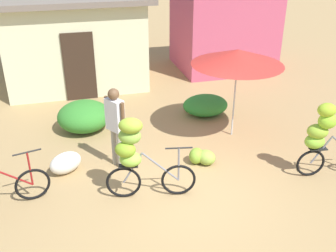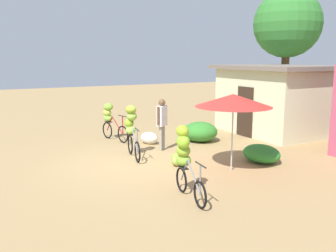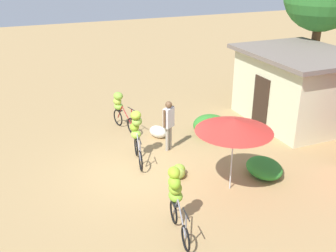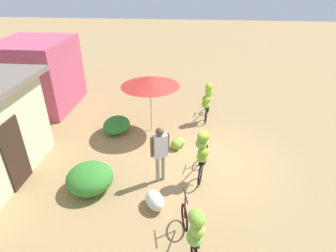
{
  "view_description": "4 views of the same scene",
  "coord_description": "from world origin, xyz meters",
  "px_view_note": "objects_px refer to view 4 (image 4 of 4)",
  "views": [
    {
      "loc": [
        -1.85,
        -5.92,
        4.56
      ],
      "look_at": [
        0.1,
        1.37,
        0.79
      ],
      "focal_mm": 42.01,
      "sensor_mm": 36.0,
      "label": 1
    },
    {
      "loc": [
        9.87,
        -4.28,
        3.14
      ],
      "look_at": [
        0.09,
        0.97,
        1.07
      ],
      "focal_mm": 39.26,
      "sensor_mm": 36.0,
      "label": 2
    },
    {
      "loc": [
        10.18,
        -3.31,
        6.18
      ],
      "look_at": [
        -0.21,
        0.98,
        1.28
      ],
      "focal_mm": 42.1,
      "sensor_mm": 36.0,
      "label": 3
    },
    {
      "loc": [
        -7.46,
        0.52,
        5.44
      ],
      "look_at": [
        0.82,
        1.29,
        0.81
      ],
      "focal_mm": 29.92,
      "sensor_mm": 36.0,
      "label": 4
    }
  ],
  "objects_px": {
    "market_umbrella": "(150,81)",
    "bicycle_leftmost": "(194,230)",
    "bicycle_center_loaded": "(207,99)",
    "produce_sack": "(155,200)",
    "banana_pile_on_ground": "(177,144)",
    "bicycle_near_pile": "(203,151)",
    "person_vendor": "(160,149)",
    "shop_pink": "(39,75)"
  },
  "relations": [
    {
      "from": "market_umbrella",
      "to": "banana_pile_on_ground",
      "type": "bearing_deg",
      "value": -137.28
    },
    {
      "from": "market_umbrella",
      "to": "person_vendor",
      "type": "height_order",
      "value": "market_umbrella"
    },
    {
      "from": "shop_pink",
      "to": "banana_pile_on_ground",
      "type": "bearing_deg",
      "value": -115.27
    },
    {
      "from": "shop_pink",
      "to": "market_umbrella",
      "type": "relative_size",
      "value": 1.48
    },
    {
      "from": "bicycle_near_pile",
      "to": "banana_pile_on_ground",
      "type": "height_order",
      "value": "bicycle_near_pile"
    },
    {
      "from": "shop_pink",
      "to": "produce_sack",
      "type": "height_order",
      "value": "shop_pink"
    },
    {
      "from": "bicycle_near_pile",
      "to": "market_umbrella",
      "type": "bearing_deg",
      "value": 34.33
    },
    {
      "from": "produce_sack",
      "to": "person_vendor",
      "type": "xyz_separation_m",
      "value": [
        1.08,
        -0.02,
        0.87
      ]
    },
    {
      "from": "bicycle_leftmost",
      "to": "bicycle_near_pile",
      "type": "xyz_separation_m",
      "value": [
        2.67,
        -0.22,
        0.14
      ]
    },
    {
      "from": "market_umbrella",
      "to": "bicycle_leftmost",
      "type": "xyz_separation_m",
      "value": [
        -5.42,
        -1.67,
        -1.14
      ]
    },
    {
      "from": "bicycle_leftmost",
      "to": "banana_pile_on_ground",
      "type": "xyz_separation_m",
      "value": [
        4.25,
        0.59,
        -0.68
      ]
    },
    {
      "from": "bicycle_leftmost",
      "to": "produce_sack",
      "type": "distance_m",
      "value": 1.83
    },
    {
      "from": "banana_pile_on_ground",
      "to": "produce_sack",
      "type": "bearing_deg",
      "value": 171.72
    },
    {
      "from": "banana_pile_on_ground",
      "to": "produce_sack",
      "type": "height_order",
      "value": "produce_sack"
    },
    {
      "from": "bicycle_center_loaded",
      "to": "market_umbrella",
      "type": "bearing_deg",
      "value": 114.9
    },
    {
      "from": "person_vendor",
      "to": "produce_sack",
      "type": "bearing_deg",
      "value": 178.75
    },
    {
      "from": "bicycle_center_loaded",
      "to": "produce_sack",
      "type": "relative_size",
      "value": 2.33
    },
    {
      "from": "shop_pink",
      "to": "market_umbrella",
      "type": "bearing_deg",
      "value": -109.03
    },
    {
      "from": "bicycle_leftmost",
      "to": "banana_pile_on_ground",
      "type": "bearing_deg",
      "value": 7.86
    },
    {
      "from": "shop_pink",
      "to": "bicycle_near_pile",
      "type": "bearing_deg",
      "value": -122.74
    },
    {
      "from": "bicycle_leftmost",
      "to": "produce_sack",
      "type": "height_order",
      "value": "bicycle_leftmost"
    },
    {
      "from": "bicycle_leftmost",
      "to": "person_vendor",
      "type": "height_order",
      "value": "person_vendor"
    },
    {
      "from": "shop_pink",
      "to": "bicycle_leftmost",
      "type": "bearing_deg",
      "value": -136.46
    },
    {
      "from": "bicycle_center_loaded",
      "to": "produce_sack",
      "type": "height_order",
      "value": "bicycle_center_loaded"
    },
    {
      "from": "market_umbrella",
      "to": "bicycle_leftmost",
      "type": "distance_m",
      "value": 5.79
    },
    {
      "from": "banana_pile_on_ground",
      "to": "person_vendor",
      "type": "bearing_deg",
      "value": 167.52
    },
    {
      "from": "produce_sack",
      "to": "person_vendor",
      "type": "distance_m",
      "value": 1.39
    },
    {
      "from": "market_umbrella",
      "to": "produce_sack",
      "type": "distance_m",
      "value": 4.44
    },
    {
      "from": "market_umbrella",
      "to": "bicycle_center_loaded",
      "type": "distance_m",
      "value": 2.57
    },
    {
      "from": "bicycle_leftmost",
      "to": "banana_pile_on_ground",
      "type": "height_order",
      "value": "bicycle_leftmost"
    },
    {
      "from": "market_umbrella",
      "to": "banana_pile_on_ground",
      "type": "xyz_separation_m",
      "value": [
        -1.17,
        -1.08,
        -1.82
      ]
    },
    {
      "from": "produce_sack",
      "to": "banana_pile_on_ground",
      "type": "bearing_deg",
      "value": -8.28
    },
    {
      "from": "banana_pile_on_ground",
      "to": "person_vendor",
      "type": "distance_m",
      "value": 2.03
    },
    {
      "from": "shop_pink",
      "to": "bicycle_center_loaded",
      "type": "distance_m",
      "value": 7.38
    },
    {
      "from": "shop_pink",
      "to": "bicycle_leftmost",
      "type": "relative_size",
      "value": 1.92
    },
    {
      "from": "bicycle_leftmost",
      "to": "market_umbrella",
      "type": "bearing_deg",
      "value": 17.08
    },
    {
      "from": "market_umbrella",
      "to": "bicycle_near_pile",
      "type": "height_order",
      "value": "market_umbrella"
    },
    {
      "from": "bicycle_leftmost",
      "to": "produce_sack",
      "type": "xyz_separation_m",
      "value": [
        1.4,
        1.0,
        -0.63
      ]
    },
    {
      "from": "shop_pink",
      "to": "bicycle_near_pile",
      "type": "distance_m",
      "value": 8.42
    },
    {
      "from": "bicycle_center_loaded",
      "to": "bicycle_near_pile",
      "type": "bearing_deg",
      "value": 176.26
    },
    {
      "from": "bicycle_near_pile",
      "to": "banana_pile_on_ground",
      "type": "bearing_deg",
      "value": 26.84
    },
    {
      "from": "market_umbrella",
      "to": "person_vendor",
      "type": "distance_m",
      "value": 3.15
    }
  ]
}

